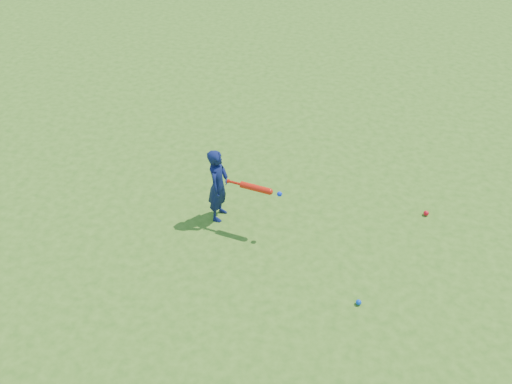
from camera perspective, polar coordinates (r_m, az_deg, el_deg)
ground at (r=7.10m, az=-6.81°, el=-3.85°), size 80.00×80.00×0.00m
child at (r=6.97m, az=-3.80°, el=0.69°), size 0.27×0.38×0.99m
ground_ball_red at (r=7.57m, az=16.65°, el=-2.04°), size 0.07×0.07×0.07m
ground_ball_blue at (r=6.30m, az=10.22°, el=-10.80°), size 0.06×0.06×0.06m
bat_swing at (r=6.68m, az=0.16°, el=0.35°), size 0.69×0.18×0.08m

